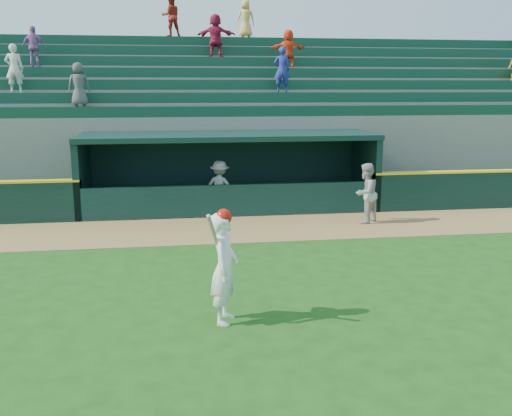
% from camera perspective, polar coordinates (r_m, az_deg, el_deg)
% --- Properties ---
extents(ground, '(120.00, 120.00, 0.00)m').
position_cam_1_polar(ground, '(11.39, 1.17, -8.08)').
color(ground, '#1A4511').
rests_on(ground, ground).
extents(warning_track, '(40.00, 3.00, 0.01)m').
position_cam_1_polar(warning_track, '(16.04, -1.70, -2.10)').
color(warning_track, olive).
rests_on(warning_track, ground).
extents(dugout_player_front, '(1.09, 1.06, 1.76)m').
position_cam_1_polar(dugout_player_front, '(16.89, 10.90, 1.46)').
color(dugout_player_front, '#9F9E99').
rests_on(dugout_player_front, ground).
extents(dugout_player_inside, '(1.23, 0.98, 1.66)m').
position_cam_1_polar(dugout_player_inside, '(17.94, -3.63, 2.10)').
color(dugout_player_inside, gray).
rests_on(dugout_player_inside, ground).
extents(dugout, '(9.40, 2.80, 2.46)m').
position_cam_1_polar(dugout, '(18.82, -2.82, 4.19)').
color(dugout, '#61615C').
rests_on(dugout, ground).
extents(stands, '(34.50, 6.25, 7.61)m').
position_cam_1_polar(stands, '(23.24, -3.90, 8.26)').
color(stands, slate).
rests_on(stands, ground).
extents(batter_at_plate, '(0.63, 0.85, 1.98)m').
position_cam_1_polar(batter_at_plate, '(9.58, -3.18, -5.84)').
color(batter_at_plate, white).
rests_on(batter_at_plate, ground).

